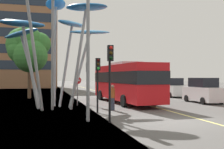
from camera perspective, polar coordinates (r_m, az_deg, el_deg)
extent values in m
cube|color=#54514F|center=(14.87, 13.78, -9.69)|extent=(120.00, 240.00, 0.10)
cube|color=#E0D666|center=(15.60, 18.61, -9.07)|extent=(0.16, 144.00, 0.01)
cube|color=red|center=(24.19, 2.74, -1.59)|extent=(3.24, 11.30, 2.99)
cube|color=black|center=(24.19, 2.74, -0.60)|extent=(3.28, 11.41, 0.96)
cube|color=yellow|center=(29.42, -1.08, 0.96)|extent=(1.39, 0.19, 0.36)
cube|color=#B2B2B7|center=(24.21, 2.74, 2.24)|extent=(2.14, 4.02, 0.24)
cylinder|color=black|center=(27.93, 2.64, -4.22)|extent=(0.34, 0.98, 0.96)
cylinder|color=black|center=(27.14, -2.36, -4.34)|extent=(0.34, 0.98, 0.96)
cylinder|color=black|center=(21.97, 8.70, -5.27)|extent=(0.34, 0.98, 0.96)
cylinder|color=black|center=(20.96, 2.50, -5.52)|extent=(0.34, 0.98, 0.96)
cylinder|color=#9EA0A5|center=(20.78, -6.72, 1.03)|extent=(1.74, 0.24, 5.79)
ellipsoid|color=#4CA3E5|center=(21.14, -4.61, 8.81)|extent=(3.11, 1.23, 0.55)
cylinder|color=#9EA0A5|center=(22.14, -9.54, 2.21)|extent=(1.39, 1.66, 6.76)
ellipsoid|color=#4299E0|center=(23.27, -8.29, 10.41)|extent=(3.30, 3.67, 0.74)
cylinder|color=#9EA0A5|center=(22.44, -11.80, 4.17)|extent=(0.37, 1.15, 8.29)
ellipsoid|color=#2D7FD1|center=(23.58, -11.65, 14.15)|extent=(2.07, 3.16, 0.82)
cylinder|color=#9EA0A5|center=(22.61, -16.67, 1.10)|extent=(1.89, 2.19, 5.94)
ellipsoid|color=#388EDB|center=(23.86, -18.53, 8.10)|extent=(3.67, 3.98, 0.96)
cylinder|color=#9EA0A5|center=(21.53, -16.74, 1.80)|extent=(1.42, 0.88, 6.38)
ellipsoid|color=#4299E0|center=(22.21, -18.20, 9.97)|extent=(3.94, 3.07, 0.83)
cylinder|color=#9EA0A5|center=(20.26, -16.61, 1.54)|extent=(1.33, 0.53, 6.10)
ellipsoid|color=#2D7FD1|center=(20.47, -18.15, 10.07)|extent=(3.51, 2.38, 0.58)
cylinder|color=#9EA0A5|center=(18.58, -15.93, 4.65)|extent=(1.30, 2.03, 8.01)
cylinder|color=#9EA0A5|center=(18.96, -12.27, 4.62)|extent=(0.25, 1.93, 8.05)
cylinder|color=#9EA0A5|center=(19.43, -7.00, 3.26)|extent=(1.26, 1.07, 7.21)
ellipsoid|color=#2D7FD1|center=(19.67, -5.38, 13.81)|extent=(3.50, 3.24, 0.57)
cylinder|color=black|center=(13.90, -0.49, -2.01)|extent=(0.12, 0.12, 3.93)
cube|color=black|center=(13.81, -0.35, 4.47)|extent=(0.28, 0.24, 0.80)
sphere|color=red|center=(13.71, -0.22, 5.60)|extent=(0.18, 0.18, 0.18)
sphere|color=#3A2707|center=(13.68, -0.22, 4.52)|extent=(0.18, 0.18, 0.18)
sphere|color=black|center=(13.67, -0.22, 3.43)|extent=(0.18, 0.18, 0.18)
cylinder|color=black|center=(17.76, -3.05, -2.29)|extent=(0.12, 0.12, 3.53)
cube|color=black|center=(17.63, -2.96, 2.13)|extent=(0.28, 0.24, 0.80)
sphere|color=#390706|center=(17.51, -2.87, 3.00)|extent=(0.18, 0.18, 0.18)
sphere|color=#3A2707|center=(17.50, -2.87, 2.15)|extent=(0.18, 0.18, 0.18)
sphere|color=green|center=(17.49, -2.87, 1.30)|extent=(0.18, 0.18, 0.18)
cylinder|color=black|center=(22.82, -5.13, -1.89)|extent=(0.12, 0.12, 3.50)
cube|color=black|center=(22.69, -5.07, 1.51)|extent=(0.28, 0.24, 0.80)
sphere|color=#390706|center=(22.57, -5.02, 2.18)|extent=(0.18, 0.18, 0.18)
sphere|color=#3A2707|center=(22.56, -5.02, 1.52)|extent=(0.18, 0.18, 0.18)
sphere|color=green|center=(22.55, -5.02, 0.86)|extent=(0.18, 0.18, 0.18)
cube|color=silver|center=(25.64, 18.46, -3.86)|extent=(1.74, 4.31, 1.22)
cube|color=black|center=(25.60, 18.46, -1.58)|extent=(1.60, 2.37, 0.82)
cylinder|color=black|center=(27.27, 18.47, -4.68)|extent=(0.20, 0.60, 0.60)
cylinder|color=black|center=(26.37, 15.29, -4.84)|extent=(0.20, 0.60, 0.60)
cylinder|color=black|center=(25.07, 21.80, -5.06)|extent=(0.20, 0.60, 0.60)
cylinder|color=black|center=(24.09, 18.45, -5.26)|extent=(0.20, 0.60, 0.60)
cube|color=silver|center=(32.10, 12.54, -3.22)|extent=(1.79, 3.81, 1.16)
cube|color=black|center=(32.07, 12.54, -1.45)|extent=(1.64, 2.09, 0.82)
cylinder|color=black|center=(33.59, 12.99, -3.87)|extent=(0.20, 0.60, 0.60)
cylinder|color=black|center=(32.80, 10.21, -3.96)|extent=(0.20, 0.60, 0.60)
cylinder|color=black|center=(31.51, 14.97, -4.10)|extent=(0.20, 0.60, 0.60)
cylinder|color=black|center=(30.68, 12.05, -4.21)|extent=(0.20, 0.60, 0.60)
cube|color=navy|center=(37.31, 7.39, -2.70)|extent=(1.80, 3.88, 1.31)
cube|color=black|center=(37.29, 7.39, -1.12)|extent=(1.66, 2.13, 0.75)
cylinder|color=black|center=(38.79, 7.97, -3.40)|extent=(0.20, 0.60, 0.60)
cylinder|color=black|center=(38.14, 5.46, -3.46)|extent=(0.20, 0.60, 0.60)
cylinder|color=black|center=(36.58, 9.40, -3.59)|extent=(0.20, 0.60, 0.60)
cylinder|color=black|center=(35.89, 6.76, -3.65)|extent=(0.20, 0.60, 0.60)
cylinder|color=gray|center=(14.39, -5.03, 4.56)|extent=(0.18, 0.18, 7.19)
cylinder|color=brown|center=(30.56, -16.86, -1.38)|extent=(0.37, 0.37, 3.62)
sphere|color=#387A33|center=(31.91, -17.95, 5.94)|extent=(3.81, 3.81, 3.81)
sphere|color=#387A33|center=(31.35, -14.88, 6.25)|extent=(2.46, 2.46, 2.46)
sphere|color=#387A33|center=(30.49, -16.64, 3.78)|extent=(3.61, 3.61, 3.61)
sphere|color=#387A33|center=(31.32, -17.23, 6.77)|extent=(3.19, 3.19, 3.19)
sphere|color=#387A33|center=(31.18, -18.71, 4.71)|extent=(2.58, 2.58, 2.58)
cylinder|color=#2D3342|center=(18.99, 0.11, -6.20)|extent=(0.29, 0.29, 0.86)
cylinder|color=#99471E|center=(18.93, 0.11, -3.88)|extent=(0.34, 0.34, 0.68)
sphere|color=#937056|center=(18.91, 0.11, -2.52)|extent=(0.22, 0.22, 0.22)
cylinder|color=gray|center=(22.28, -7.22, -3.45)|extent=(0.08, 0.08, 2.32)
cylinder|color=red|center=(22.22, -7.20, -1.24)|extent=(0.60, 0.03, 0.60)
cube|color=white|center=(22.19, -7.19, -1.24)|extent=(0.40, 0.04, 0.11)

